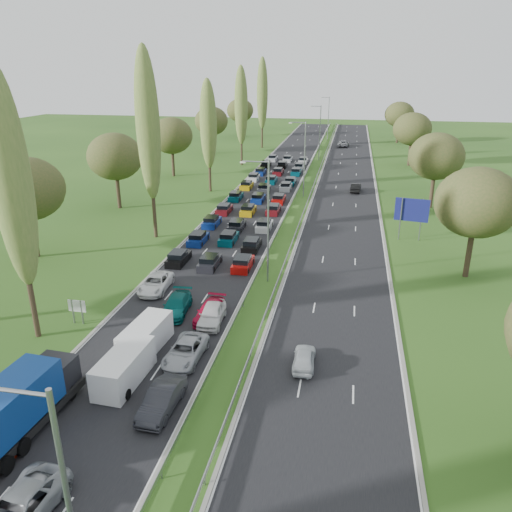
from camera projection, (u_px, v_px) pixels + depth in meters
The scene contains 24 objects.
ground at pixel (304, 194), 83.38m from camera, with size 260.00×260.00×0.00m, color #254917.
near_carriageway at pixel (267, 189), 86.86m from camera, with size 10.50×215.00×0.04m, color black.
far_carriageway at pixel (346, 192), 84.49m from camera, with size 10.50×215.00×0.04m, color black.
central_reservation at pixel (306, 187), 85.48m from camera, with size 2.36×215.00×0.32m.
lamp_columns at pixel (304, 160), 79.42m from camera, with size 0.18×140.18×12.00m.
poplar_row at pixel (187, 123), 70.93m from camera, with size 2.80×127.80×22.44m.
woodland_left at pixel (104, 161), 69.36m from camera, with size 8.00×166.00×11.10m.
woodland_right at pixel (446, 167), 64.99m from camera, with size 8.00×153.00×11.10m.
traffic_queue_fill at pixel (262, 193), 81.97m from camera, with size 9.07×68.58×0.80m.
near_car_2 at pixel (156, 283), 47.14m from camera, with size 2.38×5.16×1.43m, color white.
near_car_6 at pixel (19, 510), 22.96m from camera, with size 2.51×5.44×1.51m, color gray.
near_car_7 at pixel (176, 305), 42.74m from camera, with size 2.03×5.00×1.45m, color #05514E.
near_car_9 at pixel (162, 400), 30.55m from camera, with size 1.63×4.67×1.54m, color black.
near_car_10 at pixel (185, 351), 35.91m from camera, with size 2.30×4.99×1.39m, color #A2A5AC.
near_car_11 at pixel (210, 311), 41.78m from camera, with size 1.92×4.71×1.37m, color #AA0A2C.
near_car_12 at pixel (212, 314), 41.09m from camera, with size 1.87×4.65×1.58m, color silver.
far_car_0 at pixel (304, 358), 35.15m from camera, with size 1.53×3.81×1.30m, color #B2B8BC.
far_car_1 at pixel (356, 188), 84.49m from camera, with size 1.55×4.43×1.46m, color black.
far_car_2 at pixel (343, 143), 132.87m from camera, with size 2.65×5.75×1.60m, color gray.
blue_lorry at pixel (21, 404), 28.36m from camera, with size 2.42×8.72×3.68m.
white_van_front at pixel (126, 366), 33.43m from camera, with size 2.14×5.46×2.19m.
white_van_rear at pixel (147, 335), 37.31m from camera, with size 2.09×5.32×2.14m.
info_sign at pixel (77, 308), 40.80m from camera, with size 1.50×0.16×2.10m.
direction_sign at pixel (412, 212), 59.94m from camera, with size 3.96×0.77×5.20m.
Camera 1 is at (11.88, -1.71, 19.87)m, focal length 35.00 mm.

